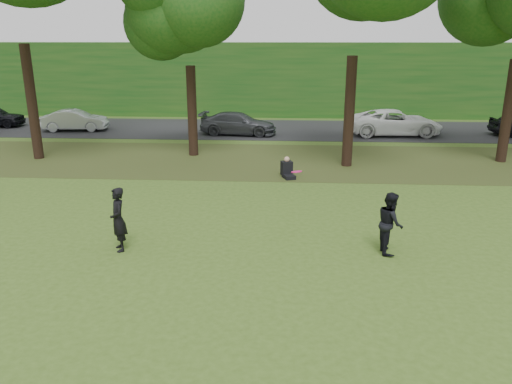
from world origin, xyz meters
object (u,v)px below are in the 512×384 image
(player_left, at_px, (118,220))
(seated_person, at_px, (287,170))
(player_right, at_px, (390,223))
(frisbee, at_px, (297,172))

(player_left, distance_m, seated_person, 8.57)
(player_right, xyz_separation_m, seated_person, (-2.63, 7.07, -0.50))
(player_left, distance_m, player_right, 6.98)
(seated_person, bearing_deg, frisbee, -108.57)
(player_left, height_order, seated_person, player_left)
(player_right, xyz_separation_m, frisbee, (-2.42, -0.14, 1.35))
(player_left, xyz_separation_m, seated_person, (4.34, 7.37, -0.54))
(player_right, bearing_deg, frisbee, 92.15)
(player_left, bearing_deg, seated_person, 121.99)
(player_right, height_order, seated_person, player_right)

